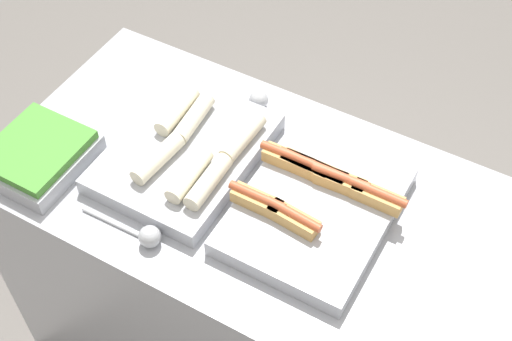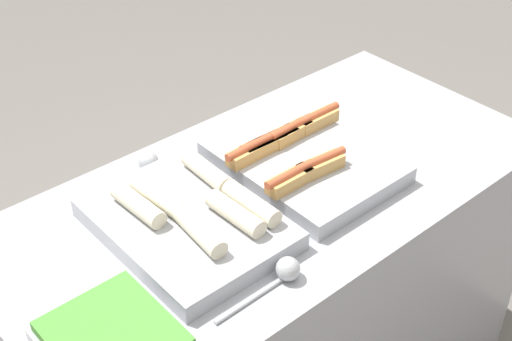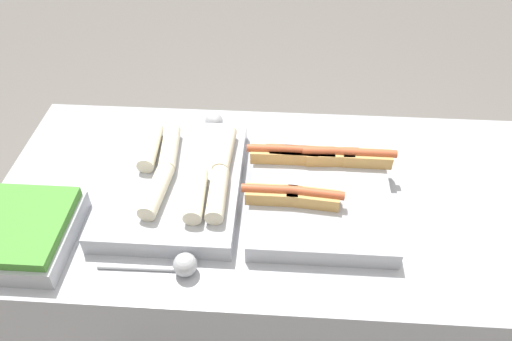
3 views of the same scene
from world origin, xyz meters
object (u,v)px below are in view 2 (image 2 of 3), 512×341
at_px(tray_wraps, 189,220).
at_px(serving_spoon_near, 284,272).
at_px(serving_spoon_far, 145,164).
at_px(tray_hotdogs, 301,159).

distance_m(tray_wraps, serving_spoon_near, 0.28).
bearing_deg(serving_spoon_far, tray_hotdogs, -39.57).
xyz_separation_m(tray_wraps, serving_spoon_near, (0.06, -0.27, -0.01)).
xyz_separation_m(serving_spoon_near, serving_spoon_far, (-0.00, 0.55, 0.00)).
bearing_deg(tray_hotdogs, serving_spoon_near, -138.83).
distance_m(serving_spoon_near, serving_spoon_far, 0.55).
bearing_deg(tray_wraps, tray_hotdogs, 1.04).
bearing_deg(tray_wraps, serving_spoon_near, -77.95).
height_order(tray_wraps, serving_spoon_near, tray_wraps).
relative_size(tray_wraps, serving_spoon_far, 2.05).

